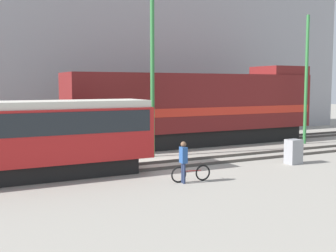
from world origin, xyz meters
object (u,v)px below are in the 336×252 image
at_px(person, 183,158).
at_px(utility_pole_center, 152,65).
at_px(freight_locomotive, 198,108).
at_px(utility_pole_right, 306,80).
at_px(streetcar, 23,135).
at_px(bicycle, 191,174).
at_px(signal_box, 294,152).

bearing_deg(person, utility_pole_center, 75.76).
bearing_deg(person, freight_locomotive, 55.86).
height_order(utility_pole_center, utility_pole_right, utility_pole_center).
bearing_deg(utility_pole_right, streetcar, -171.42).
distance_m(streetcar, utility_pole_center, 8.14).
distance_m(freight_locomotive, bicycle, 10.64).
relative_size(bicycle, utility_pole_right, 0.20).
bearing_deg(streetcar, signal_box, -10.88).
bearing_deg(utility_pole_center, bicycle, -100.83).
height_order(freight_locomotive, utility_pole_center, utility_pole_center).
height_order(streetcar, utility_pole_right, utility_pole_right).
distance_m(freight_locomotive, utility_pole_right, 7.31).
xyz_separation_m(bicycle, utility_pole_center, (1.16, 6.07, 4.59)).
bearing_deg(freight_locomotive, utility_pole_right, -22.55).
relative_size(bicycle, person, 1.02).
height_order(freight_locomotive, utility_pole_right, utility_pole_right).
bearing_deg(freight_locomotive, signal_box, -84.55).
xyz_separation_m(utility_pole_center, utility_pole_right, (11.02, 0.00, -0.76)).
bearing_deg(utility_pole_right, freight_locomotive, 157.45).
relative_size(bicycle, utility_pole_center, 0.17).
height_order(person, utility_pole_center, utility_pole_center).
relative_size(bicycle, signal_box, 1.41).
relative_size(utility_pole_center, signal_box, 8.19).
bearing_deg(streetcar, freight_locomotive, 25.36).
distance_m(streetcar, person, 6.51).
height_order(bicycle, utility_pole_right, utility_pole_right).
relative_size(freight_locomotive, utility_pole_center, 1.69).
relative_size(person, utility_pole_right, 0.20).
height_order(streetcar, signal_box, streetcar).
distance_m(streetcar, signal_box, 12.51).
bearing_deg(bicycle, utility_pole_center, 79.17).
bearing_deg(signal_box, freight_locomotive, 95.45).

